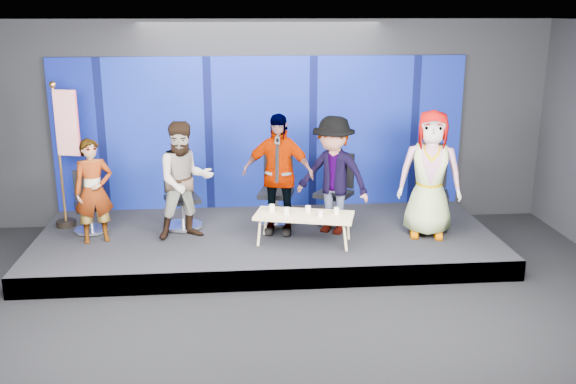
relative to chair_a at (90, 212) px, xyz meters
name	(u,v)px	position (x,y,z in m)	size (l,w,h in m)	color
ground	(278,326)	(2.73, -2.82, -0.62)	(10.00, 10.00, 0.00)	black
room_walls	(278,124)	(2.73, -2.82, 1.81)	(10.02, 8.02, 3.51)	black
riser	(267,242)	(2.73, -0.32, -0.47)	(7.00, 3.00, 0.30)	black
backdrop	(261,133)	(2.73, 1.13, 0.98)	(7.00, 0.08, 2.60)	#070F5B
chair_a	(90,212)	(0.00, 0.00, 0.00)	(0.68, 0.68, 0.96)	silver
panelist_a	(94,191)	(0.18, -0.47, 0.46)	(0.57, 0.37, 1.55)	black
chair_b	(182,205)	(1.41, 0.08, 0.05)	(0.77, 0.77, 1.10)	silver
panelist_b	(185,181)	(1.51, -0.42, 0.57)	(0.87, 0.67, 1.78)	black
chair_c	(276,200)	(2.92, 0.19, 0.06)	(0.79, 0.79, 1.15)	silver
panelist_c	(278,174)	(2.91, -0.32, 0.62)	(1.09, 0.46, 1.87)	black
chair_d	(335,200)	(3.87, 0.12, 0.05)	(0.88, 0.88, 1.12)	silver
panelist_d	(333,175)	(3.75, -0.37, 0.59)	(1.17, 0.67, 1.82)	black
chair_e	(430,201)	(5.36, -0.16, 0.08)	(0.82, 0.82, 1.19)	silver
panelist_e	(430,174)	(5.17, -0.64, 0.65)	(0.94, 0.61, 1.93)	black
coffee_table	(304,216)	(3.26, -0.81, 0.09)	(1.54, 0.96, 0.44)	tan
mug_a	(272,208)	(2.80, -0.63, 0.18)	(0.09, 0.09, 0.11)	silver
mug_b	(287,211)	(3.00, -0.77, 0.17)	(0.08, 0.08, 0.10)	silver
mug_c	(308,209)	(3.33, -0.71, 0.17)	(0.08, 0.08, 0.10)	silver
mug_d	(320,214)	(3.48, -0.94, 0.17)	(0.08, 0.08, 0.09)	silver
mug_e	(337,211)	(3.73, -0.84, 0.18)	(0.08, 0.08, 0.10)	silver
flag_stand	(65,152)	(-0.35, 0.23, 0.91)	(0.51, 0.31, 2.31)	black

